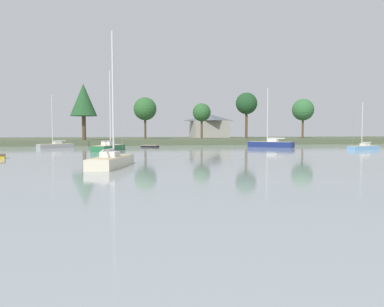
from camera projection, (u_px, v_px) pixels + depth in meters
The scene contains 13 objects.
far_shore_bank at pixel (156, 140), 99.99m from camera, with size 199.31×44.88×1.16m, color #4C563D.
sailboat_navy at pixel (271, 146), 69.83m from camera, with size 7.66×7.38×11.85m.
sailboat_grey at pixel (56, 147), 66.42m from camera, with size 6.06×5.17×9.96m.
sailboat_skyblue at pixel (364, 149), 59.79m from camera, with size 6.36×3.37×8.09m.
dinghy_black at pixel (150, 147), 69.55m from camera, with size 3.65×2.97×0.53m.
sailboat_cream at pixel (112, 164), 30.70m from camera, with size 3.98×7.60×11.86m.
sailboat_green at pixel (109, 149), 56.25m from camera, with size 5.03×8.53×12.80m.
shore_tree_center at pixel (202, 113), 94.21m from camera, with size 4.60×4.60×9.00m.
shore_tree_inland_a at pixel (247, 104), 94.14m from camera, with size 5.49×5.49×11.72m.
shore_tree_center_right at pixel (83, 100), 78.14m from camera, with size 5.56×5.56×11.90m.
shore_tree_left_mid at pixel (303, 110), 98.63m from camera, with size 5.76×5.76×10.51m.
shore_tree_far_left at pixel (145, 109), 89.25m from camera, with size 5.54×5.54×10.05m.
cottage_eastern at pixel (209, 125), 112.76m from camera, with size 11.40×10.46×7.12m.
Camera 1 is at (-10.12, -4.73, 2.92)m, focal length 34.61 mm.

